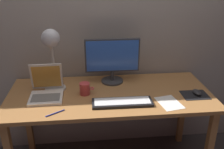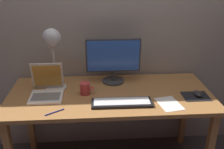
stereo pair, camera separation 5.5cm
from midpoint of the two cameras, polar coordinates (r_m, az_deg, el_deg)
back_wall at (r=2.20m, az=-0.40°, el=13.83°), size 4.80×0.06×2.60m
desk at (r=2.03m, az=0.34°, el=-6.19°), size 1.60×0.70×0.74m
monitor at (r=2.11m, az=1.04°, el=3.63°), size 0.46×0.19×0.38m
keyboard_main at (r=1.84m, az=3.08°, el=-6.35°), size 0.44×0.15×0.03m
laptop at (r=2.00m, az=-13.76°, el=-2.68°), size 0.25×0.27×0.24m
desk_lamp at (r=1.98m, az=-12.60°, el=6.34°), size 0.17×0.17×0.50m
mousepad at (r=2.06m, az=19.15°, el=-4.67°), size 0.20×0.16×0.00m
mouse at (r=2.06m, az=19.59°, el=-4.08°), size 0.06×0.10×0.03m
coffee_mug at (r=1.97m, az=-5.31°, el=-3.19°), size 0.11×0.08×0.09m
paper_sheet_near_mouse at (r=1.90m, az=13.62°, el=-6.45°), size 0.19×0.23×0.00m
pen at (r=1.78m, az=-12.04°, el=-8.35°), size 0.12×0.08×0.01m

